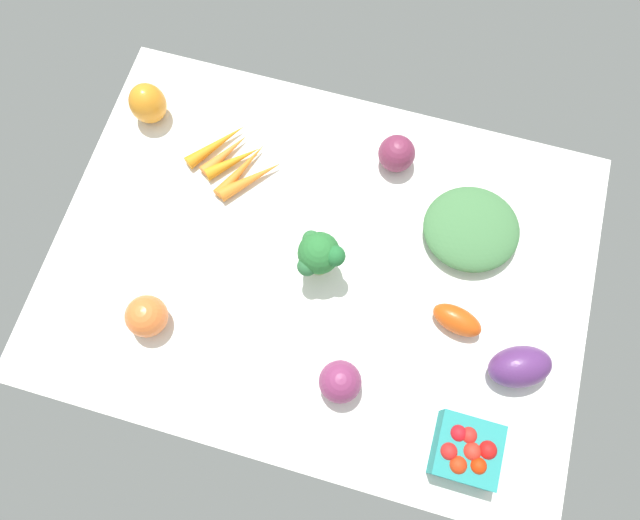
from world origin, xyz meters
The scene contains 11 objects.
tablecloth centered at (0.00, 0.00, 1.00)cm, with size 104.00×76.00×2.00cm, color white.
bell_pepper_orange centered at (-43.03, 22.20, 6.65)cm, with size 7.51×7.51×9.29cm, color orange.
red_onion_center centered at (9.73, -21.40, 5.81)cm, with size 7.62×7.62×7.62cm, color #812F5C.
red_onion_near_basket centered at (8.87, 25.34, 5.74)cm, with size 7.47×7.47×7.47cm, color #762A48.
heirloom_tomato_orange centered at (-27.41, -19.61, 5.90)cm, with size 7.79×7.79×7.79cm, color orange.
broccoli_head centered at (-0.02, -0.85, 9.75)cm, with size 8.96×8.70×12.13cm.
roma_tomato centered at (27.62, -4.53, 4.42)cm, with size 9.55×4.84×4.84cm, color #D04B12.
carrot_bunch centered at (-22.67, 15.77, 3.38)cm, with size 20.66×18.37×2.92cm.
leafy_greens_clump centered at (26.62, 13.91, 4.68)cm, with size 17.86×18.74×5.35cm, color #437844.
eggplant centered at (39.85, -10.16, 5.68)cm, with size 11.47×7.35×7.35cm, color #562B69.
berry_basket centered at (33.52, -26.63, 5.48)cm, with size 10.90×10.90×7.04cm.
Camera 1 is at (9.59, -34.04, 110.50)cm, focal length 32.87 mm.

